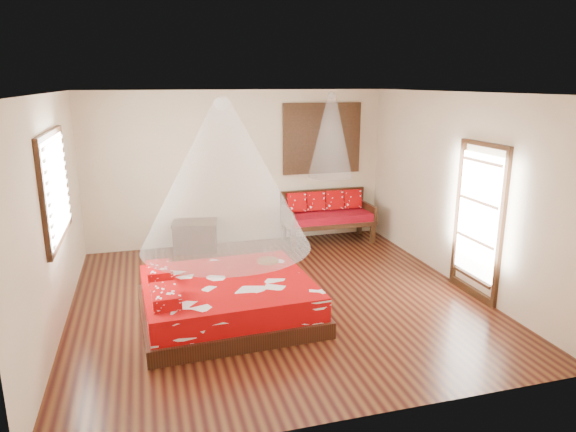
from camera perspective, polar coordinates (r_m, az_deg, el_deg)
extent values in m
cube|color=black|center=(7.27, -1.26, -9.20)|extent=(5.50, 5.50, 0.02)
cube|color=white|center=(6.65, -1.40, 13.62)|extent=(5.50, 5.50, 0.02)
cube|color=#C9B793|center=(6.71, -24.79, 0.09)|extent=(0.02, 5.50, 2.80)
cube|color=#C9B793|center=(7.96, 18.32, 2.83)|extent=(0.02, 5.50, 2.80)
cube|color=#C9B793|center=(9.47, -5.53, 5.31)|extent=(5.50, 0.02, 2.80)
cube|color=#C9B793|center=(4.32, 7.96, -6.28)|extent=(5.50, 0.02, 2.80)
cube|color=black|center=(6.73, -6.62, -10.31)|extent=(2.24, 2.05, 0.20)
cube|color=#AF0507|center=(6.63, -6.68, -8.35)|extent=(2.14, 1.94, 0.30)
cube|color=#AF0507|center=(6.07, -13.48, -8.64)|extent=(0.33, 0.58, 0.14)
cube|color=#AF0507|center=(6.83, -14.13, -6.00)|extent=(0.33, 0.58, 0.14)
cube|color=black|center=(9.20, 0.57, -2.54)|extent=(0.08, 0.08, 0.42)
cube|color=black|center=(9.73, 9.41, -1.76)|extent=(0.08, 0.08, 0.42)
cube|color=black|center=(9.77, -0.47, -1.49)|extent=(0.08, 0.08, 0.42)
cube|color=black|center=(10.28, 7.94, -0.82)|extent=(0.08, 0.08, 0.42)
cube|color=black|center=(9.67, 4.48, -0.67)|extent=(1.68, 0.75, 0.08)
cube|color=maroon|center=(9.64, 4.49, -0.04)|extent=(1.62, 0.69, 0.14)
cube|color=black|center=(9.90, 3.85, 1.44)|extent=(1.68, 0.06, 0.55)
cube|color=black|center=(9.39, -0.08, -0.08)|extent=(0.06, 0.75, 0.30)
cube|color=black|center=(9.93, 8.83, 0.56)|extent=(0.06, 0.75, 0.30)
cube|color=#AF0507|center=(9.60, 0.95, 1.47)|extent=(0.35, 0.19, 0.37)
cube|color=#AF0507|center=(9.72, 3.06, 1.60)|extent=(0.35, 0.19, 0.37)
cube|color=#AF0507|center=(9.84, 5.11, 1.73)|extent=(0.35, 0.19, 0.37)
cube|color=#AF0507|center=(9.98, 7.12, 1.86)|extent=(0.35, 0.19, 0.37)
cube|color=black|center=(9.32, -10.26, -2.34)|extent=(0.82, 0.65, 0.48)
cube|color=black|center=(9.25, -10.34, -0.76)|extent=(0.87, 0.70, 0.05)
cube|color=black|center=(9.78, 3.80, 8.59)|extent=(1.52, 0.06, 1.32)
cube|color=black|center=(9.77, 3.82, 8.58)|extent=(1.35, 0.04, 1.10)
cube|color=black|center=(6.84, -24.49, 2.96)|extent=(0.08, 1.74, 1.34)
cube|color=white|center=(6.83, -24.16, 2.98)|extent=(0.04, 1.54, 1.10)
cube|color=black|center=(7.54, 20.37, -0.73)|extent=(0.08, 1.02, 2.16)
cube|color=white|center=(7.50, 20.31, 0.00)|extent=(0.03, 0.82, 1.70)
cylinder|color=brown|center=(7.19, -2.25, -4.99)|extent=(0.30, 0.30, 0.03)
cone|color=white|center=(6.20, -7.09, 4.51)|extent=(2.09, 2.09, 1.80)
cone|color=white|center=(9.33, 4.79, 8.90)|extent=(0.80, 0.80, 1.50)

